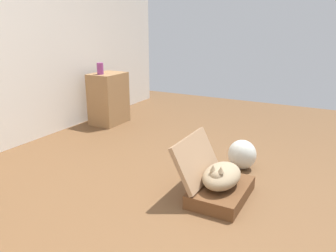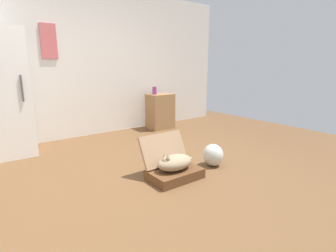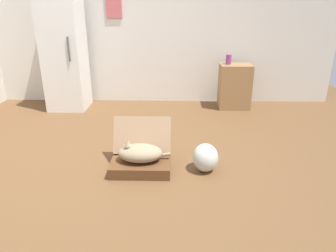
# 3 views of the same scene
# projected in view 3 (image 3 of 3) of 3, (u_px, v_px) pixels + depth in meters

# --- Properties ---
(ground_plane) EXTENTS (7.68, 7.68, 0.00)m
(ground_plane) POSITION_uv_depth(u_px,v_px,m) (121.00, 158.00, 3.37)
(ground_plane) COLOR brown
(ground_plane) RESTS_ON ground
(wall_back) EXTENTS (6.40, 0.15, 2.60)m
(wall_back) POSITION_uv_depth(u_px,v_px,m) (139.00, 23.00, 5.00)
(wall_back) COLOR silver
(wall_back) RESTS_ON ground
(suitcase_base) EXTENTS (0.60, 0.39, 0.11)m
(suitcase_base) POSITION_uv_depth(u_px,v_px,m) (141.00, 166.00, 3.10)
(suitcase_base) COLOR brown
(suitcase_base) RESTS_ON ground
(suitcase_lid) EXTENTS (0.60, 0.21, 0.37)m
(suitcase_lid) POSITION_uv_depth(u_px,v_px,m) (142.00, 135.00, 3.22)
(suitcase_lid) COLOR #9B7756
(suitcase_lid) RESTS_ON suitcase_base
(cat) EXTENTS (0.52, 0.28, 0.22)m
(cat) POSITION_uv_depth(u_px,v_px,m) (140.00, 153.00, 3.05)
(cat) COLOR #998466
(cat) RESTS_ON suitcase_base
(plastic_bag_white) EXTENTS (0.26, 0.27, 0.29)m
(plastic_bag_white) POSITION_uv_depth(u_px,v_px,m) (205.00, 158.00, 3.08)
(plastic_bag_white) COLOR silver
(plastic_bag_white) RESTS_ON ground
(refrigerator) EXTENTS (0.58, 0.60, 1.77)m
(refrigerator) POSITION_uv_depth(u_px,v_px,m) (64.00, 52.00, 4.75)
(refrigerator) COLOR silver
(refrigerator) RESTS_ON ground
(side_table) EXTENTS (0.49, 0.37, 0.70)m
(side_table) POSITION_uv_depth(u_px,v_px,m) (234.00, 86.00, 4.94)
(side_table) COLOR olive
(side_table) RESTS_ON ground
(vase_tall) EXTENTS (0.09, 0.09, 0.15)m
(vase_tall) POSITION_uv_depth(u_px,v_px,m) (229.00, 59.00, 4.80)
(vase_tall) COLOR #8C387A
(vase_tall) RESTS_ON side_table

